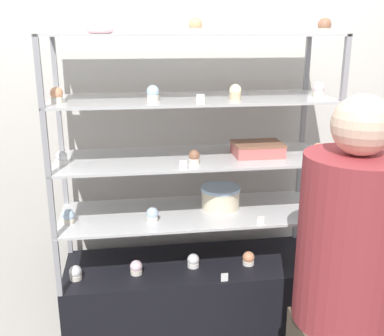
{
  "coord_description": "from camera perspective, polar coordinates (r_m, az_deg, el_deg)",
  "views": [
    {
      "loc": [
        -0.31,
        -2.15,
        1.93
      ],
      "look_at": [
        0.0,
        0.0,
        1.27
      ],
      "focal_mm": 42.0,
      "sensor_mm": 36.0,
      "label": 1
    }
  ],
  "objects": [
    {
      "name": "cupcake_11",
      "position": [
        2.1,
        -16.81,
        8.83
      ],
      "size": [
        0.06,
        0.06,
        0.07
      ],
      "color": "beige",
      "rests_on": "display_riser_upper"
    },
    {
      "name": "display_riser_upper",
      "position": [
        2.2,
        0.0,
        8.47
      ],
      "size": [
        1.35,
        0.47,
        0.3
      ],
      "color": "#99999E",
      "rests_on": "display_riser_middle"
    },
    {
      "name": "cupcake_6",
      "position": [
        2.23,
        -5.05,
        -5.92
      ],
      "size": [
        0.06,
        0.06,
        0.07
      ],
      "color": "white",
      "rests_on": "display_riser_lower"
    },
    {
      "name": "cupcake_12",
      "position": [
        2.09,
        -4.99,
        9.44
      ],
      "size": [
        0.06,
        0.06,
        0.07
      ],
      "color": "beige",
      "rests_on": "display_riser_upper"
    },
    {
      "name": "cupcake_10",
      "position": [
        2.35,
        15.68,
        2.26
      ],
      "size": [
        0.05,
        0.05,
        0.07
      ],
      "color": "#CCB28C",
      "rests_on": "display_riser_middle"
    },
    {
      "name": "price_tag_2",
      "position": [
        2.04,
        -1.11,
        0.4
      ],
      "size": [
        0.04,
        0.0,
        0.04
      ],
      "color": "white",
      "rests_on": "display_riser_middle"
    },
    {
      "name": "cupcake_7",
      "position": [
        2.45,
        14.57,
        -4.3
      ],
      "size": [
        0.06,
        0.06,
        0.07
      ],
      "color": "white",
      "rests_on": "display_riser_lower"
    },
    {
      "name": "cupcake_2",
      "position": [
        2.42,
        0.17,
        -11.71
      ],
      "size": [
        0.06,
        0.06,
        0.07
      ],
      "color": "white",
      "rests_on": "display_base"
    },
    {
      "name": "price_tag_0",
      "position": [
        2.31,
        4.15,
        -13.67
      ],
      "size": [
        0.04,
        0.0,
        0.04
      ],
      "color": "white",
      "rests_on": "display_base"
    },
    {
      "name": "display_base",
      "position": [
        2.68,
        0.0,
        -18.86
      ],
      "size": [
        1.35,
        0.47,
        0.74
      ],
      "color": "black",
      "rests_on": "ground_plane"
    },
    {
      "name": "cupcake_3",
      "position": [
        2.46,
        7.18,
        -11.34
      ],
      "size": [
        0.06,
        0.06,
        0.07
      ],
      "color": "white",
      "rests_on": "display_base"
    },
    {
      "name": "cupcake_13",
      "position": [
        2.13,
        5.52,
        9.57
      ],
      "size": [
        0.06,
        0.06,
        0.07
      ],
      "color": "#CCB28C",
      "rests_on": "display_riser_upper"
    },
    {
      "name": "sheet_cake_frosted",
      "position": [
        2.3,
        8.32,
        2.41
      ],
      "size": [
        0.25,
        0.18,
        0.07
      ],
      "color": "#C66660",
      "rests_on": "display_riser_middle"
    },
    {
      "name": "layer_cake_centerpiece",
      "position": [
        2.39,
        3.63,
        -3.71
      ],
      "size": [
        0.21,
        0.21,
        0.12
      ],
      "color": "beige",
      "rests_on": "display_riser_lower"
    },
    {
      "name": "cupcake_16",
      "position": [
        2.07,
        0.32,
        17.6
      ],
      "size": [
        0.06,
        0.06,
        0.07
      ],
      "color": "beige",
      "rests_on": "display_riser_top"
    },
    {
      "name": "customer_figure",
      "position": [
        1.98,
        18.71,
        -14.72
      ],
      "size": [
        0.4,
        0.4,
        1.72
      ],
      "color": "brown",
      "rests_on": "ground_plane"
    },
    {
      "name": "cupcake_15",
      "position": [
        2.11,
        -17.32,
        16.86
      ],
      "size": [
        0.06,
        0.06,
        0.07
      ],
      "color": "beige",
      "rests_on": "display_riser_top"
    },
    {
      "name": "cupcake_1",
      "position": [
        2.38,
        -7.09,
        -12.45
      ],
      "size": [
        0.06,
        0.06,
        0.07
      ],
      "color": "beige",
      "rests_on": "display_base"
    },
    {
      "name": "display_riser_lower",
      "position": [
        2.36,
        0.0,
        -5.95
      ],
      "size": [
        1.35,
        0.47,
        0.3
      ],
      "color": "#99999E",
      "rests_on": "display_base"
    },
    {
      "name": "price_tag_3",
      "position": [
        1.98,
        1.07,
        8.73
      ],
      "size": [
        0.04,
        0.0,
        0.04
      ],
      "color": "white",
      "rests_on": "display_riser_upper"
    },
    {
      "name": "cupcake_0",
      "position": [
        2.39,
        -14.57,
        -12.78
      ],
      "size": [
        0.06,
        0.06,
        0.07
      ],
      "color": "beige",
      "rests_on": "display_base"
    },
    {
      "name": "cupcake_17",
      "position": [
        2.25,
        16.46,
        16.88
      ],
      "size": [
        0.06,
        0.06,
        0.07
      ],
      "color": "beige",
      "rests_on": "display_riser_top"
    },
    {
      "name": "price_tag_4",
      "position": [
        2.09,
        14.34,
        16.81
      ],
      "size": [
        0.04,
        0.0,
        0.04
      ],
      "color": "white",
      "rests_on": "display_riser_top"
    },
    {
      "name": "cupcake_14",
      "position": [
        2.31,
        15.75,
        9.56
      ],
      "size": [
        0.06,
        0.06,
        0.07
      ],
      "color": "beige",
      "rests_on": "display_riser_upper"
    },
    {
      "name": "display_riser_middle",
      "position": [
        2.26,
        0.0,
        1.01
      ],
      "size": [
        1.35,
        0.47,
        0.3
      ],
      "color": "#99999E",
      "rests_on": "display_riser_lower"
    },
    {
      "name": "cupcake_4",
      "position": [
        2.52,
        14.43,
        -11.09
      ],
      "size": [
        0.06,
        0.06,
        0.07
      ],
      "color": "#CCB28C",
      "rests_on": "display_base"
    },
    {
      "name": "cupcake_8",
      "position": [
        2.2,
        -16.22,
        1.23
      ],
      "size": [
        0.05,
        0.05,
        0.07
      ],
      "color": "white",
      "rests_on": "display_riser_middle"
    },
    {
      "name": "back_wall",
      "position": [
        2.63,
        -1.19,
        2.92
      ],
      "size": [
        8.0,
        0.05,
        2.6
      ],
      "color": "silver",
      "rests_on": "ground_plane"
    },
    {
      "name": "cupcake_5",
      "position": [
        2.28,
        -15.39,
        -5.96
      ],
      "size": [
        0.06,
        0.06,
        0.07
      ],
      "color": "beige",
      "rests_on": "display_riser_lower"
    },
    {
      "name": "price_tag_1",
      "position": [
        2.21,
        8.7,
        -6.6
      ],
      "size": [
        0.04,
        0.0,
        0.04
      ],
      "color": "white",
      "rests_on": "display_riser_lower"
    },
    {
      "name": "cupcake_9",
      "position": [
        2.13,
        0.28,
        1.4
      ],
      "size": [
        0.05,
        0.05,
        0.07
      ],
      "color": "beige",
      "rests_on": "display_riser_middle"
    },
    {
      "name": "display_riser_top",
      "position": [
        2.17,
        0.0,
        16.23
      ],
      "size": [
        1.35,
        0.47,
        0.3
      ],
      "color": "#99999E",
      "rests_on": "display_riser_upper"
    },
    {
      "name": "donut_glazed",
      "position": [
        2.2,
        -11.56,
        16.9
      ],
      "size": [
        0.13,
        0.13,
        0.04
      ],
      "color": "#EFB2BC",
      "rests_on": "display_riser_top"
    }
  ]
}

